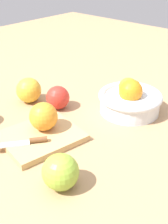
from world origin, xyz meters
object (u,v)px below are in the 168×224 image
object	(u,v)px
cutting_board	(40,136)
apple_back_right	(61,172)
knife	(25,142)
apple_front_center	(58,98)
bowl	(130,99)
orange_on_board	(43,116)
apple_front_right	(29,90)

from	to	relation	value
cutting_board	apple_back_right	bearing A→B (deg)	63.15
knife	apple_front_center	bearing A→B (deg)	-154.47
bowl	apple_back_right	bearing A→B (deg)	12.27
orange_on_board	apple_front_center	world-z (taller)	orange_on_board
bowl	apple_front_center	world-z (taller)	bowl
knife	apple_front_center	size ratio (longest dim) A/B	1.79
apple_back_right	orange_on_board	bearing A→B (deg)	-121.36
orange_on_board	apple_front_center	xyz separation A→B (m)	(-0.13, -0.08, -0.02)
orange_on_board	apple_back_right	xyz separation A→B (m)	(0.11, 0.18, -0.02)
bowl	apple_front_right	size ratio (longest dim) A/B	2.38
orange_on_board	apple_back_right	bearing A→B (deg)	58.64
cutting_board	bowl	bearing A→B (deg)	163.12
cutting_board	knife	xyz separation A→B (m)	(0.05, 0.01, 0.01)
apple_back_right	bowl	bearing A→B (deg)	-167.73
apple_back_right	apple_front_center	size ratio (longest dim) A/B	1.07
cutting_board	apple_front_right	xyz separation A→B (m)	(-0.12, -0.20, 0.03)
apple_front_right	apple_front_center	world-z (taller)	apple_front_right
apple_front_center	apple_front_right	bearing A→B (deg)	-72.61
bowl	cutting_board	distance (m)	0.31
bowl	cutting_board	size ratio (longest dim) A/B	0.98
bowl	knife	bearing A→B (deg)	-13.23
bowl	cutting_board	bearing A→B (deg)	-16.88
bowl	knife	distance (m)	0.35
apple_front_right	apple_back_right	size ratio (longest dim) A/B	1.04
bowl	apple_front_right	xyz separation A→B (m)	(0.17, -0.28, 0.00)
cutting_board	apple_front_center	size ratio (longest dim) A/B	2.69
apple_front_center	bowl	bearing A→B (deg)	127.70
apple_back_right	apple_front_right	bearing A→B (deg)	-119.22
knife	apple_front_right	distance (m)	0.27
cutting_board	apple_back_right	xyz separation A→B (m)	(0.09, 0.17, 0.03)
apple_front_right	cutting_board	bearing A→B (deg)	58.81
cutting_board	apple_front_center	xyz separation A→B (m)	(-0.15, -0.09, 0.03)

